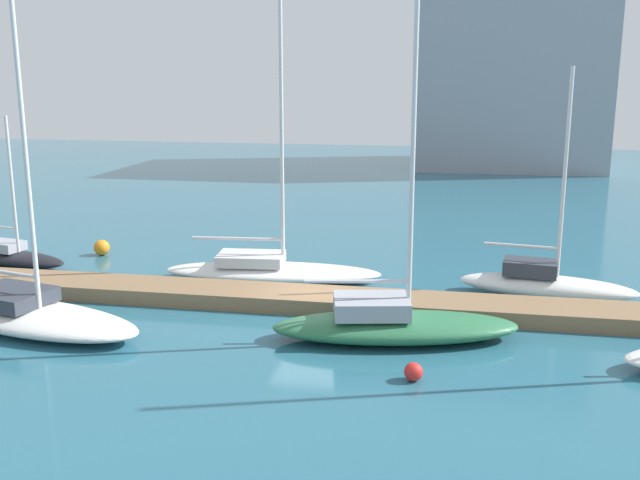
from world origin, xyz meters
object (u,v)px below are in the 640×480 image
sailboat_1 (28,313)px  harbor_building_distant (511,49)px  sailboat_3 (393,322)px  mooring_buoy_red (413,372)px  sailboat_2 (270,267)px  mooring_buoy_orange (102,248)px  sailboat_0 (13,256)px  sailboat_4 (545,283)px

sailboat_1 → harbor_building_distant: size_ratio=0.51×
sailboat_3 → mooring_buoy_red: size_ratio=22.95×
sailboat_1 → sailboat_2: sailboat_2 is taller
sailboat_2 → mooring_buoy_orange: 8.96m
sailboat_3 → sailboat_2: bearing=121.5°
sailboat_0 → sailboat_4: size_ratio=0.77×
sailboat_4 → mooring_buoy_red: sailboat_4 is taller
sailboat_3 → sailboat_1: bearing=173.8°
sailboat_0 → sailboat_3: (16.96, -5.96, 0.15)m
mooring_buoy_orange → harbor_building_distant: size_ratio=0.03×
sailboat_1 → sailboat_3: bearing=18.9°
sailboat_2 → sailboat_4: (10.62, -0.38, 0.02)m
sailboat_1 → sailboat_4: bearing=34.7°
sailboat_1 → mooring_buoy_red: 12.76m
sailboat_1 → mooring_buoy_red: bearing=5.1°
sailboat_1 → sailboat_0: bearing=139.7°
mooring_buoy_red → mooring_buoy_orange: bearing=142.7°
mooring_buoy_red → mooring_buoy_orange: size_ratio=0.72×
sailboat_0 → sailboat_4: (22.12, -0.49, 0.12)m
sailboat_0 → harbor_building_distant: 47.54m
mooring_buoy_red → harbor_building_distant: (5.25, 49.35, 10.03)m
mooring_buoy_orange → sailboat_1: bearing=-76.5°
sailboat_1 → mooring_buoy_red: (12.62, -1.89, -0.24)m
sailboat_2 → sailboat_3: bearing=-52.2°
sailboat_4 → mooring_buoy_orange: 19.44m
harbor_building_distant → sailboat_3: bearing=-97.5°
sailboat_1 → sailboat_3: 11.84m
sailboat_0 → mooring_buoy_red: sailboat_0 is taller
sailboat_0 → sailboat_2: bearing=11.5°
sailboat_3 → sailboat_0: bearing=149.1°
sailboat_2 → harbor_building_distant: 43.24m
sailboat_1 → harbor_building_distant: (17.87, 47.46, 9.79)m
sailboat_4 → sailboat_3: bearing=-124.7°
sailboat_0 → mooring_buoy_red: 19.91m
sailboat_4 → sailboat_0: bearing=-172.7°
sailboat_4 → mooring_buoy_orange: bearing=-179.9°
sailboat_4 → mooring_buoy_red: 9.51m
mooring_buoy_red → mooring_buoy_orange: 18.72m
sailboat_0 → sailboat_1: bearing=-41.8°
sailboat_2 → mooring_buoy_orange: size_ratio=20.22×
sailboat_1 → sailboat_4: size_ratio=1.24×
mooring_buoy_orange → harbor_building_distant: (20.14, 38.01, 9.93)m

